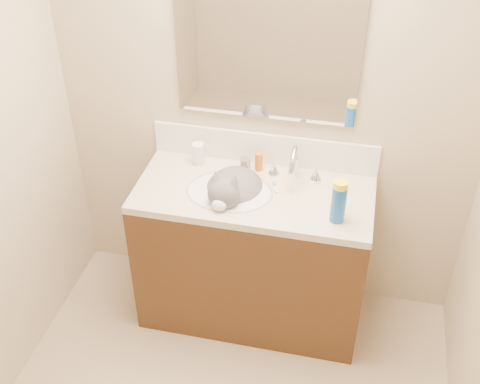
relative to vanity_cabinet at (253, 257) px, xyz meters
The scene contains 16 objects.
room_shell 1.45m from the vanity_cabinet, 90.00° to the right, with size 2.24×2.54×2.52m.
vanity_cabinet is the anchor object (origin of this frame).
counter_slab 0.43m from the vanity_cabinet, ahead, with size 1.20×0.55×0.04m, color beige.
basin 0.40m from the vanity_cabinet, 165.96° to the right, with size 0.45×0.36×0.14m, color white.
faucet 0.58m from the vanity_cabinet, 37.29° to the left, with size 0.28×0.20×0.21m.
cat 0.44m from the vanity_cabinet, behind, with size 0.35×0.44×0.33m.
backsplash 0.60m from the vanity_cabinet, 90.00° to the left, with size 1.20×0.02×0.18m, color white.
mirror 1.16m from the vanity_cabinet, 90.00° to the left, with size 0.90×0.02×0.80m, color white.
pill_bottle 0.64m from the vanity_cabinet, 151.69° to the left, with size 0.07×0.07×0.12m, color silver.
pill_label 0.63m from the vanity_cabinet, 151.69° to the left, with size 0.06×0.06×0.04m, color #FCA12A.
silver_jar 0.52m from the vanity_cabinet, 115.06° to the left, with size 0.06×0.06×0.07m, color #B7B7BC.
amber_bottle 0.54m from the vanity_cabinet, 93.94° to the left, with size 0.04×0.04×0.10m, color #D16018.
toothbrush 0.47m from the vanity_cabinet, 36.45° to the left, with size 0.02×0.14×0.01m, color silver.
toothbrush_head 0.47m from the vanity_cabinet, 36.45° to the left, with size 0.02×0.03×0.02m, color #6686DA.
spray_can 0.71m from the vanity_cabinet, 18.23° to the right, with size 0.07×0.07×0.19m, color #1854AA.
spray_cap 0.79m from the vanity_cabinet, 18.23° to the right, with size 0.07×0.07×0.04m, color yellow.
Camera 1 is at (0.47, -1.42, 2.65)m, focal length 45.00 mm.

